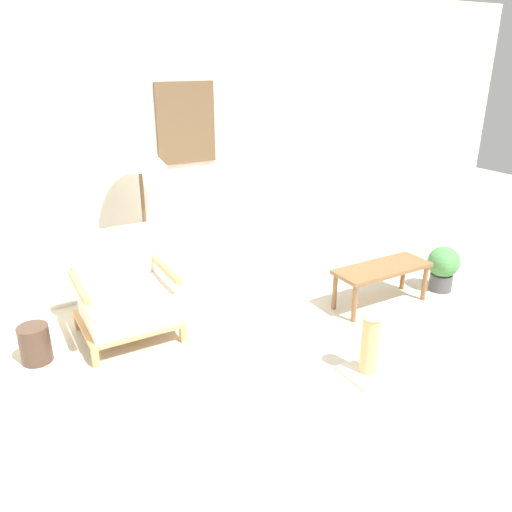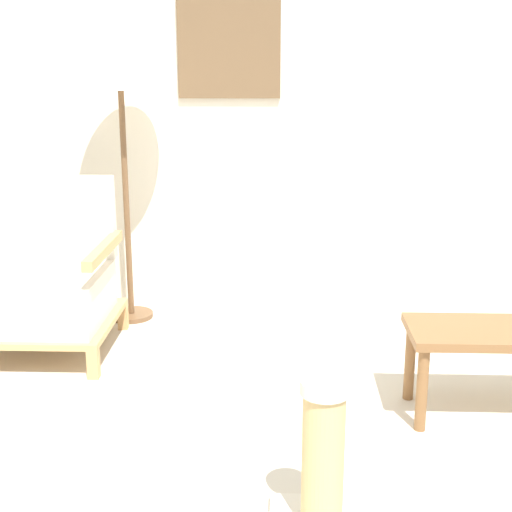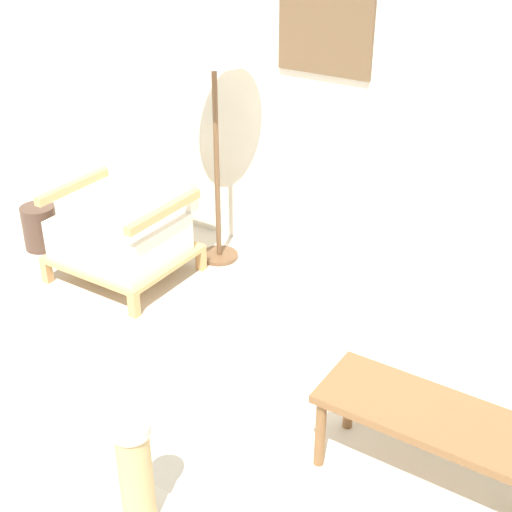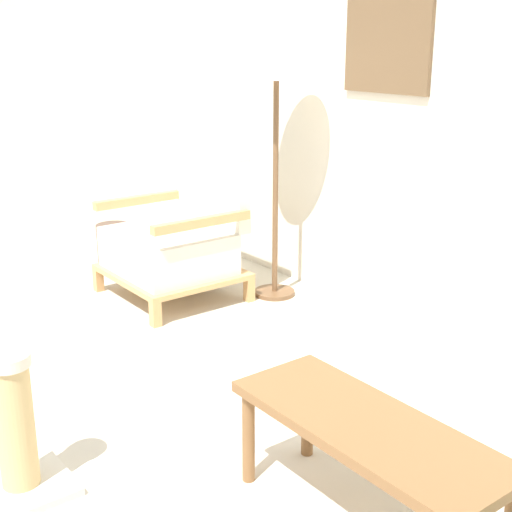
{
  "view_description": "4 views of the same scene",
  "coord_description": "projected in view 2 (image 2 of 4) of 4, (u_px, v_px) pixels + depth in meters",
  "views": [
    {
      "loc": [
        -1.94,
        -1.95,
        2.12
      ],
      "look_at": [
        -0.01,
        1.43,
        0.55
      ],
      "focal_mm": 35.0,
      "sensor_mm": 36.0,
      "label": 1
    },
    {
      "loc": [
        0.1,
        -1.62,
        1.38
      ],
      "look_at": [
        -0.01,
        1.43,
        0.55
      ],
      "focal_mm": 50.0,
      "sensor_mm": 36.0,
      "label": 2
    },
    {
      "loc": [
        1.62,
        -1.09,
        2.21
      ],
      "look_at": [
        -0.01,
        1.43,
        0.55
      ],
      "focal_mm": 50.0,
      "sensor_mm": 36.0,
      "label": 3
    },
    {
      "loc": [
        2.36,
        -0.37,
        1.48
      ],
      "look_at": [
        -0.01,
        1.43,
        0.55
      ],
      "focal_mm": 50.0,
      "sensor_mm": 36.0,
      "label": 4
    }
  ],
  "objects": [
    {
      "name": "floor_lamp",
      "position": [
        120.0,
        72.0,
        3.65
      ],
      "size": [
        0.46,
        0.46,
        1.52
      ],
      "color": "brown",
      "rests_on": "ground_plane"
    },
    {
      "name": "scratching_post",
      "position": [
        323.0,
        474.0,
        2.11
      ],
      "size": [
        0.31,
        0.31,
        0.5
      ],
      "color": "beige",
      "rests_on": "ground_plane"
    },
    {
      "name": "wall_back",
      "position": [
        263.0,
        68.0,
        3.92
      ],
      "size": [
        8.0,
        0.09,
        2.7
      ],
      "color": "silver",
      "rests_on": "ground_plane"
    },
    {
      "name": "armchair",
      "position": [
        39.0,
        285.0,
        3.49
      ],
      "size": [
        0.74,
        0.67,
        0.83
      ],
      "color": "tan",
      "rests_on": "ground_plane"
    }
  ]
}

